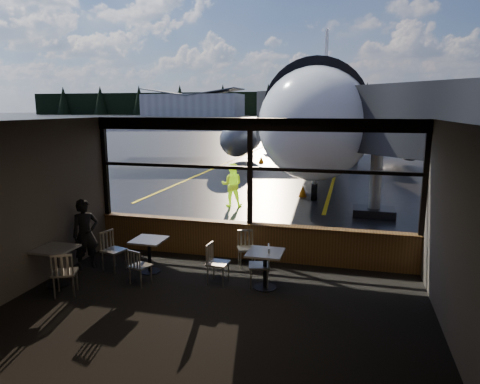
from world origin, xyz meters
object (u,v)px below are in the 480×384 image
at_px(chair_near_e, 259,266).
at_px(ground_crew, 232,185).
at_px(cafe_table_near, 265,270).
at_px(cone_nose, 303,191).
at_px(cone_wing, 261,159).
at_px(airliner, 323,77).
at_px(jet_bridge, 389,152).
at_px(chair_mid_s, 140,266).
at_px(chair_left_s, 65,273).
at_px(passenger, 86,234).
at_px(chair_near_w, 218,264).
at_px(cafe_table_mid, 150,256).
at_px(chair_mid_w, 114,251).
at_px(chair_near_n, 247,249).
at_px(cafe_table_left, 57,267).

relative_size(chair_near_e, ground_crew, 0.55).
height_order(cafe_table_near, cone_nose, cafe_table_near).
relative_size(ground_crew, cone_wing, 3.37).
xyz_separation_m(airliner, jet_bridge, (3.36, -14.78, -3.55)).
xyz_separation_m(jet_bridge, chair_mid_s, (-5.50, -7.63, -1.86)).
relative_size(airliner, chair_left_s, 40.40).
bearing_deg(cone_nose, airliner, 90.76).
distance_m(jet_bridge, passenger, 10.19).
bearing_deg(chair_near_w, cafe_table_mid, -93.67).
relative_size(chair_mid_w, passenger, 0.56).
bearing_deg(chair_near_e, passenger, 77.60).
xyz_separation_m(ground_crew, cone_nose, (2.45, 2.44, -0.59)).
distance_m(chair_near_w, cone_nose, 9.75).
xyz_separation_m(chair_near_e, chair_near_n, (-0.54, 1.07, -0.02)).
relative_size(airliner, passenger, 22.90).
xyz_separation_m(passenger, ground_crew, (1.52, 7.21, 0.00)).
height_order(airliner, jet_bridge, airliner).
height_order(chair_left_s, cone_wing, chair_left_s).
bearing_deg(passenger, chair_mid_w, -45.25).
distance_m(chair_near_n, chair_mid_s, 2.52).
xyz_separation_m(chair_near_n, ground_crew, (-2.09, 6.14, 0.40)).
bearing_deg(cone_wing, airliner, 20.30).
height_order(jet_bridge, chair_near_n, jet_bridge).
bearing_deg(chair_near_n, cafe_table_mid, 0.08).
distance_m(chair_left_s, ground_crew, 8.69).
relative_size(airliner, cafe_table_left, 45.83).
xyz_separation_m(chair_left_s, passenger, (-0.46, 1.41, 0.36)).
bearing_deg(cafe_table_near, chair_near_e, 155.50).
bearing_deg(chair_near_w, passenger, -87.59).
bearing_deg(chair_near_e, cafe_table_mid, 74.26).
xyz_separation_m(chair_mid_s, ground_crew, (-0.15, 7.74, 0.43)).
height_order(passenger, cone_wing, passenger).
height_order(cafe_table_mid, chair_mid_s, chair_mid_s).
height_order(cafe_table_left, chair_near_e, chair_near_e).
height_order(chair_mid_w, passenger, passenger).
xyz_separation_m(chair_near_e, cone_nose, (-0.18, 9.65, -0.21)).
bearing_deg(passenger, ground_crew, 27.98).
bearing_deg(chair_mid_s, cone_nose, 93.79).
bearing_deg(cafe_table_near, jet_bridge, 68.10).
bearing_deg(cafe_table_mid, jet_bridge, 50.98).
relative_size(jet_bridge, chair_mid_s, 12.84).
bearing_deg(chair_mid_s, jet_bridge, 70.75).
bearing_deg(chair_left_s, cone_nose, 47.07).
height_order(cafe_table_left, passenger, passenger).
xyz_separation_m(chair_near_w, passenger, (-3.27, 0.07, 0.38)).
height_order(chair_near_e, passenger, passenger).
relative_size(passenger, cone_nose, 3.38).
xyz_separation_m(cafe_table_near, cone_wing, (-4.40, 20.49, -0.16)).
xyz_separation_m(chair_near_e, cone_wing, (-4.26, 20.43, -0.21)).
bearing_deg(cone_nose, passenger, -112.36).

